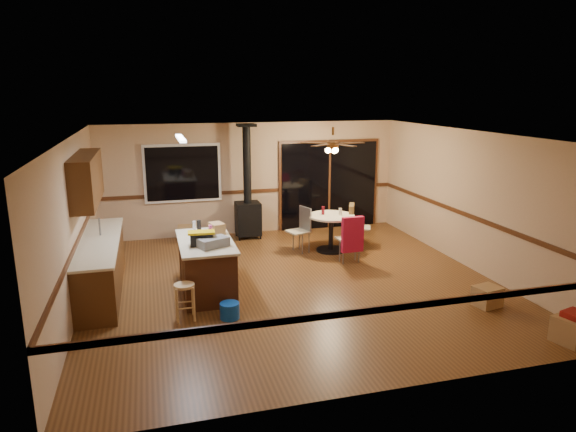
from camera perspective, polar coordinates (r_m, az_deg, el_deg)
name	(u,v)px	position (r m, az deg, el deg)	size (l,w,h in m)	color
floor	(292,283)	(9.15, 0.50, -7.45)	(7.00, 7.00, 0.00)	brown
ceiling	(293,135)	(8.56, 0.54, 9.00)	(7.00, 7.00, 0.00)	silver
wall_back	(252,179)	(12.10, -4.01, 4.18)	(7.00, 7.00, 0.00)	tan
wall_front	(382,284)	(5.62, 10.36, -7.44)	(7.00, 7.00, 0.00)	tan
wall_left	(73,225)	(8.53, -22.75, -0.96)	(7.00, 7.00, 0.00)	tan
wall_right	(471,200)	(10.26, 19.69, 1.66)	(7.00, 7.00, 0.00)	tan
chair_rail	(293,228)	(8.84, 0.51, -1.39)	(7.00, 7.00, 0.08)	#462411
window	(183,173)	(11.82, -11.63, 4.68)	(1.72, 0.10, 1.32)	black
sliding_door	(329,186)	(12.60, 4.57, 3.40)	(2.52, 0.10, 2.10)	black
lower_cabinets	(101,267)	(9.21, -20.02, -5.32)	(0.60, 3.00, 0.86)	#4F2D14
countertop	(99,241)	(9.08, -20.25, -2.63)	(0.64, 3.04, 0.04)	beige
upper_cabinets	(87,179)	(9.07, -21.47, 3.86)	(0.35, 2.00, 0.80)	#4F2D14
kitchen_island	(206,266)	(8.73, -9.06, -5.52)	(0.88, 1.68, 0.90)	#3E1D0F
wood_stove	(248,207)	(11.74, -4.49, 1.03)	(0.55, 0.50, 2.52)	black
ceiling_fan	(333,146)	(10.50, 4.99, 7.72)	(0.24, 0.24, 0.55)	brown
fluorescent_strip	(181,138)	(8.55, -11.84, 8.45)	(0.10, 1.20, 0.04)	white
toolbox_grey	(213,242)	(8.21, -8.31, -2.92)	(0.47, 0.26, 0.15)	slate
toolbox_black	(202,239)	(8.31, -9.58, -2.57)	(0.36, 0.19, 0.20)	black
toolbox_yellow_lid	(201,232)	(8.28, -9.61, -1.81)	(0.42, 0.22, 0.03)	gold
box_on_island	(217,228)	(8.95, -7.90, -1.36)	(0.21, 0.29, 0.19)	#9F7646
bottle_dark	(199,227)	(8.93, -9.85, -1.27)	(0.07, 0.07, 0.25)	black
bottle_pink	(211,231)	(8.78, -8.60, -1.65)	(0.06, 0.06, 0.20)	#D84C8C
bottle_white	(194,226)	(9.16, -10.35, -1.12)	(0.06, 0.06, 0.18)	white
bar_stool	(185,302)	(7.83, -11.37, -9.32)	(0.30, 0.30, 0.55)	tan
blue_bucket	(230,311)	(7.82, -6.50, -10.40)	(0.29, 0.29, 0.24)	blue
dining_table	(331,226)	(10.81, 4.81, -1.17)	(0.97, 0.97, 0.78)	black
glass_red	(323,210)	(10.77, 3.91, 0.62)	(0.06, 0.06, 0.17)	#590C14
glass_cream	(340,212)	(10.74, 5.84, 0.49)	(0.06, 0.06, 0.15)	beige
chair_left	(302,224)	(10.73, 1.56, -0.93)	(0.51, 0.51, 0.51)	tan
chair_near	(352,234)	(10.04, 7.13, -2.03)	(0.44, 0.48, 0.70)	tan
chair_right	(353,220)	(11.09, 7.18, -0.50)	(0.59, 0.57, 0.70)	tan
box_under_window	(188,234)	(11.75, -11.04, -1.94)	(0.45, 0.36, 0.36)	#9F7646
box_corner_a	(573,329)	(8.06, 29.07, -10.94)	(0.47, 0.39, 0.36)	#9F7646
box_corner_b	(487,296)	(8.76, 21.25, -8.31)	(0.39, 0.33, 0.31)	#9F7646
box_small_red	(575,314)	(7.98, 29.25, -9.52)	(0.30, 0.25, 0.08)	maroon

